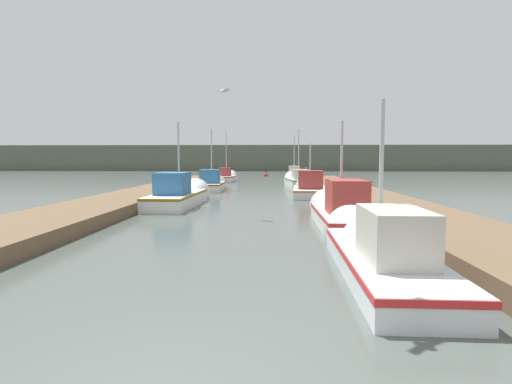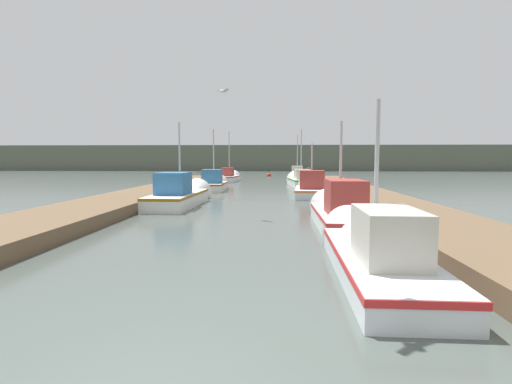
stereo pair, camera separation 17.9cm
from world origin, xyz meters
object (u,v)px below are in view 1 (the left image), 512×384
object	(u,v)px
fishing_boat_1	(339,211)
channel_buoy	(266,175)
fishing_boat_4	(212,184)
seagull_lead	(223,91)
fishing_boat_0	(376,249)
fishing_boat_3	(310,189)
fishing_boat_5	(298,180)
fishing_boat_6	(227,177)
fishing_boat_7	(294,174)
mooring_piling_0	(306,174)
mooring_piling_1	(161,191)
fishing_boat_2	(181,195)

from	to	relation	value
fishing_boat_1	channel_buoy	size ratio (longest dim) A/B	5.76
fishing_boat_4	channel_buoy	size ratio (longest dim) A/B	4.72
channel_buoy	seagull_lead	size ratio (longest dim) A/B	2.05
fishing_boat_0	fishing_boat_3	size ratio (longest dim) A/B	1.14
fishing_boat_5	fishing_boat_6	world-z (taller)	fishing_boat_6
fishing_boat_3	fishing_boat_7	bearing A→B (deg)	93.26
fishing_boat_5	fishing_boat_6	size ratio (longest dim) A/B	1.11
seagull_lead	mooring_piling_0	bearing A→B (deg)	-58.28
fishing_boat_1	fishing_boat_5	bearing A→B (deg)	90.60
fishing_boat_0	fishing_boat_6	bearing A→B (deg)	103.11
fishing_boat_3	seagull_lead	xyz separation A→B (m)	(-3.86, -8.21, 4.04)
mooring_piling_1	seagull_lead	size ratio (longest dim) A/B	2.55
channel_buoy	fishing_boat_1	bearing A→B (deg)	-85.38
fishing_boat_2	fishing_boat_1	bearing A→B (deg)	-37.28
fishing_boat_1	mooring_piling_1	distance (m)	8.79
fishing_boat_7	mooring_piling_0	world-z (taller)	fishing_boat_7
fishing_boat_3	mooring_piling_0	world-z (taller)	fishing_boat_3
fishing_boat_3	mooring_piling_1	world-z (taller)	fishing_boat_3
fishing_boat_2	mooring_piling_1	distance (m)	0.93
fishing_boat_2	fishing_boat_7	size ratio (longest dim) A/B	1.02
fishing_boat_3	mooring_piling_0	distance (m)	14.42
seagull_lead	fishing_boat_7	bearing A→B (deg)	-54.68
mooring_piling_1	channel_buoy	bearing A→B (deg)	81.61
fishing_boat_3	seagull_lead	world-z (taller)	seagull_lead
fishing_boat_0	mooring_piling_0	xyz separation A→B (m)	(1.21, 29.25, 0.26)
fishing_boat_0	fishing_boat_5	size ratio (longest dim) A/B	1.04
fishing_boat_1	fishing_boat_4	bearing A→B (deg)	114.52
fishing_boat_4	channel_buoy	distance (m)	21.31
fishing_boat_1	fishing_boat_2	size ratio (longest dim) A/B	0.90
fishing_boat_1	fishing_boat_3	xyz separation A→B (m)	(0.00, 9.76, -0.03)
fishing_boat_7	seagull_lead	size ratio (longest dim) A/B	12.85
channel_buoy	seagull_lead	xyz separation A→B (m)	(-1.06, -32.99, 4.30)
fishing_boat_4	fishing_boat_0	bearing A→B (deg)	-73.25
fishing_boat_4	fishing_boat_2	bearing A→B (deg)	-91.88
fishing_boat_2	mooring_piling_0	world-z (taller)	fishing_boat_2
fishing_boat_0	mooring_piling_1	bearing A→B (deg)	125.46
fishing_boat_1	fishing_boat_0	bearing A→B (deg)	-91.65
fishing_boat_2	fishing_boat_6	xyz separation A→B (m)	(0.03, 18.48, -0.07)
fishing_boat_6	channel_buoy	xyz separation A→B (m)	(3.40, 10.97, -0.24)
fishing_boat_3	mooring_piling_1	size ratio (longest dim) A/B	4.11
fishing_boat_3	fishing_boat_2	bearing A→B (deg)	-139.26
fishing_boat_6	mooring_piling_1	xyz separation A→B (m)	(-0.94, -18.43, 0.24)
fishing_boat_1	fishing_boat_2	bearing A→B (deg)	140.96
fishing_boat_2	mooring_piling_0	distance (m)	20.39
fishing_boat_1	fishing_boat_4	world-z (taller)	fishing_boat_4
mooring_piling_1	seagull_lead	distance (m)	6.18
fishing_boat_4	fishing_boat_3	bearing A→B (deg)	-32.33
fishing_boat_2	mooring_piling_1	xyz separation A→B (m)	(-0.92, 0.04, 0.16)
fishing_boat_4	mooring_piling_0	size ratio (longest dim) A/B	3.72
fishing_boat_5	mooring_piling_0	distance (m)	5.89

